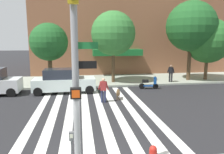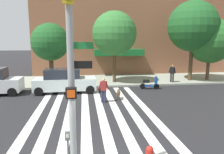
{
  "view_description": "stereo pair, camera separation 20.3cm",
  "coord_description": "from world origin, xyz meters",
  "px_view_note": "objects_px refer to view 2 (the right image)",
  "views": [
    {
      "loc": [
        -0.43,
        -6.31,
        4.08
      ],
      "look_at": [
        1.55,
        6.78,
        1.81
      ],
      "focal_mm": 34.39,
      "sensor_mm": 36.0,
      "label": 1
    },
    {
      "loc": [
        -0.22,
        -6.34,
        4.08
      ],
      "look_at": [
        1.55,
        6.78,
        1.81
      ],
      "focal_mm": 34.39,
      "sensor_mm": 36.0,
      "label": 2
    }
  ],
  "objects_px": {
    "street_tree_furthest": "(210,41)",
    "pedestrian_dog_walker": "(104,89)",
    "street_tree_further": "(193,26)",
    "parked_scooter": "(150,84)",
    "traffic_light_pole": "(71,62)",
    "street_tree_nearest": "(50,42)",
    "street_tree_middle": "(114,34)",
    "parking_meter_curbside": "(68,147)",
    "parked_car_behind_first": "(65,81)",
    "pedestrian_bystander": "(172,72)",
    "dog_on_leash": "(118,93)"
  },
  "relations": [
    {
      "from": "parked_scooter",
      "to": "pedestrian_dog_walker",
      "type": "bearing_deg",
      "value": -141.4
    },
    {
      "from": "parking_meter_curbside",
      "to": "pedestrian_bystander",
      "type": "distance_m",
      "value": 15.88
    },
    {
      "from": "parked_scooter",
      "to": "street_tree_further",
      "type": "distance_m",
      "value": 7.56
    },
    {
      "from": "traffic_light_pole",
      "to": "street_tree_furthest",
      "type": "relative_size",
      "value": 0.95
    },
    {
      "from": "street_tree_further",
      "to": "parked_car_behind_first",
      "type": "bearing_deg",
      "value": -166.22
    },
    {
      "from": "parked_scooter",
      "to": "street_tree_further",
      "type": "relative_size",
      "value": 0.21
    },
    {
      "from": "parked_car_behind_first",
      "to": "street_tree_middle",
      "type": "height_order",
      "value": "street_tree_middle"
    },
    {
      "from": "street_tree_further",
      "to": "dog_on_leash",
      "type": "xyz_separation_m",
      "value": [
        -8.16,
        -5.52,
        -4.95
      ]
    },
    {
      "from": "dog_on_leash",
      "to": "traffic_light_pole",
      "type": "bearing_deg",
      "value": -107.15
    },
    {
      "from": "parked_car_behind_first",
      "to": "dog_on_leash",
      "type": "distance_m",
      "value": 4.68
    },
    {
      "from": "street_tree_middle",
      "to": "street_tree_furthest",
      "type": "bearing_deg",
      "value": -0.3
    },
    {
      "from": "street_tree_nearest",
      "to": "pedestrian_bystander",
      "type": "distance_m",
      "value": 11.51
    },
    {
      "from": "street_tree_further",
      "to": "street_tree_furthest",
      "type": "xyz_separation_m",
      "value": [
        1.83,
        -0.07,
        -1.36
      ]
    },
    {
      "from": "traffic_light_pole",
      "to": "street_tree_middle",
      "type": "xyz_separation_m",
      "value": [
        3.22,
        14.3,
        1.17
      ]
    },
    {
      "from": "parking_meter_curbside",
      "to": "street_tree_middle",
      "type": "relative_size",
      "value": 0.21
    },
    {
      "from": "traffic_light_pole",
      "to": "pedestrian_dog_walker",
      "type": "bearing_deg",
      "value": 78.84
    },
    {
      "from": "traffic_light_pole",
      "to": "pedestrian_dog_walker",
      "type": "relative_size",
      "value": 3.54
    },
    {
      "from": "traffic_light_pole",
      "to": "street_tree_further",
      "type": "relative_size",
      "value": 0.75
    },
    {
      "from": "street_tree_middle",
      "to": "pedestrian_dog_walker",
      "type": "height_order",
      "value": "street_tree_middle"
    },
    {
      "from": "parked_car_behind_first",
      "to": "pedestrian_bystander",
      "type": "relative_size",
      "value": 2.93
    },
    {
      "from": "parked_scooter",
      "to": "street_tree_nearest",
      "type": "height_order",
      "value": "street_tree_nearest"
    },
    {
      "from": "pedestrian_bystander",
      "to": "parked_car_behind_first",
      "type": "bearing_deg",
      "value": -167.67
    },
    {
      "from": "traffic_light_pole",
      "to": "street_tree_nearest",
      "type": "bearing_deg",
      "value": 100.17
    },
    {
      "from": "street_tree_furthest",
      "to": "pedestrian_dog_walker",
      "type": "distance_m",
      "value": 13.02
    },
    {
      "from": "street_tree_further",
      "to": "pedestrian_dog_walker",
      "type": "relative_size",
      "value": 4.69
    },
    {
      "from": "parked_car_behind_first",
      "to": "pedestrian_dog_walker",
      "type": "bearing_deg",
      "value": -48.92
    },
    {
      "from": "street_tree_middle",
      "to": "parking_meter_curbside",
      "type": "bearing_deg",
      "value": -103.66
    },
    {
      "from": "pedestrian_dog_walker",
      "to": "street_tree_further",
      "type": "bearing_deg",
      "value": 33.57
    },
    {
      "from": "street_tree_furthest",
      "to": "parking_meter_curbside",
      "type": "bearing_deg",
      "value": -132.72
    },
    {
      "from": "pedestrian_dog_walker",
      "to": "parking_meter_curbside",
      "type": "bearing_deg",
      "value": -102.81
    },
    {
      "from": "parked_scooter",
      "to": "street_tree_further",
      "type": "height_order",
      "value": "street_tree_further"
    },
    {
      "from": "parking_meter_curbside",
      "to": "pedestrian_bystander",
      "type": "relative_size",
      "value": 0.83
    },
    {
      "from": "traffic_light_pole",
      "to": "street_tree_further",
      "type": "xyz_separation_m",
      "value": [
        10.87,
        14.32,
        1.88
      ]
    },
    {
      "from": "pedestrian_dog_walker",
      "to": "dog_on_leash",
      "type": "xyz_separation_m",
      "value": [
        1.1,
        0.63,
        -0.48
      ]
    },
    {
      "from": "traffic_light_pole",
      "to": "pedestrian_bystander",
      "type": "xyz_separation_m",
      "value": [
        8.65,
        13.51,
        -2.44
      ]
    },
    {
      "from": "street_tree_further",
      "to": "dog_on_leash",
      "type": "height_order",
      "value": "street_tree_further"
    },
    {
      "from": "street_tree_further",
      "to": "parked_scooter",
      "type": "bearing_deg",
      "value": -151.19
    },
    {
      "from": "street_tree_further",
      "to": "parking_meter_curbside",
      "type": "bearing_deg",
      "value": -128.26
    },
    {
      "from": "street_tree_nearest",
      "to": "street_tree_furthest",
      "type": "distance_m",
      "value": 15.2
    },
    {
      "from": "street_tree_furthest",
      "to": "dog_on_leash",
      "type": "relative_size",
      "value": 5.85
    },
    {
      "from": "street_tree_nearest",
      "to": "street_tree_furthest",
      "type": "xyz_separation_m",
      "value": [
        15.19,
        0.36,
        0.12
      ]
    },
    {
      "from": "street_tree_further",
      "to": "dog_on_leash",
      "type": "bearing_deg",
      "value": -145.93
    },
    {
      "from": "street_tree_further",
      "to": "street_tree_furthest",
      "type": "distance_m",
      "value": 2.28
    },
    {
      "from": "street_tree_middle",
      "to": "street_tree_further",
      "type": "relative_size",
      "value": 0.86
    },
    {
      "from": "parked_car_behind_first",
      "to": "parked_scooter",
      "type": "bearing_deg",
      "value": 1.55
    },
    {
      "from": "parked_scooter",
      "to": "street_tree_furthest",
      "type": "bearing_deg",
      "value": 21.49
    },
    {
      "from": "parking_meter_curbside",
      "to": "street_tree_further",
      "type": "height_order",
      "value": "street_tree_further"
    },
    {
      "from": "parking_meter_curbside",
      "to": "street_tree_furthest",
      "type": "distance_m",
      "value": 19.22
    },
    {
      "from": "pedestrian_dog_walker",
      "to": "parked_car_behind_first",
      "type": "bearing_deg",
      "value": 131.08
    },
    {
      "from": "traffic_light_pole",
      "to": "street_tree_nearest",
      "type": "height_order",
      "value": "traffic_light_pole"
    }
  ]
}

